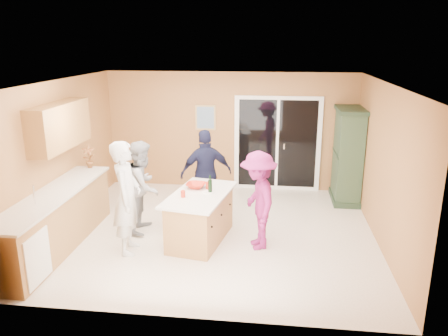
# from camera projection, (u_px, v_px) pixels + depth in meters

# --- Properties ---
(floor) EXTENTS (5.50, 5.50, 0.00)m
(floor) POSITION_uv_depth(u_px,v_px,m) (215.00, 232.00, 7.69)
(floor) COLOR white
(floor) RESTS_ON ground
(ceiling) EXTENTS (5.50, 5.00, 0.10)m
(ceiling) POSITION_uv_depth(u_px,v_px,m) (214.00, 82.00, 6.96)
(ceiling) COLOR white
(ceiling) RESTS_ON wall_back
(wall_back) EXTENTS (5.50, 0.10, 2.60)m
(wall_back) POSITION_uv_depth(u_px,v_px,m) (230.00, 131.00, 9.70)
(wall_back) COLOR #C37C50
(wall_back) RESTS_ON ground
(wall_front) EXTENTS (5.50, 0.10, 2.60)m
(wall_front) POSITION_uv_depth(u_px,v_px,m) (183.00, 219.00, 4.94)
(wall_front) COLOR #C37C50
(wall_front) RESTS_ON ground
(wall_left) EXTENTS (0.10, 5.00, 2.60)m
(wall_left) POSITION_uv_depth(u_px,v_px,m) (59.00, 156.00, 7.64)
(wall_left) COLOR #C37C50
(wall_left) RESTS_ON ground
(wall_right) EXTENTS (0.10, 5.00, 2.60)m
(wall_right) POSITION_uv_depth(u_px,v_px,m) (384.00, 166.00, 7.01)
(wall_right) COLOR #C37C50
(wall_right) RESTS_ON ground
(left_cabinet_run) EXTENTS (0.65, 3.05, 1.24)m
(left_cabinet_run) POSITION_uv_depth(u_px,v_px,m) (51.00, 225.00, 6.84)
(left_cabinet_run) COLOR #A47440
(left_cabinet_run) RESTS_ON floor
(upper_cabinets) EXTENTS (0.35, 1.60, 0.75)m
(upper_cabinets) POSITION_uv_depth(u_px,v_px,m) (60.00, 126.00, 7.27)
(upper_cabinets) COLOR #A47440
(upper_cabinets) RESTS_ON wall_left
(sliding_door) EXTENTS (1.90, 0.07, 2.10)m
(sliding_door) POSITION_uv_depth(u_px,v_px,m) (277.00, 144.00, 9.62)
(sliding_door) COLOR white
(sliding_door) RESTS_ON floor
(framed_picture) EXTENTS (0.46, 0.04, 0.56)m
(framed_picture) POSITION_uv_depth(u_px,v_px,m) (205.00, 118.00, 9.66)
(framed_picture) COLOR tan
(framed_picture) RESTS_ON wall_back
(kitchen_island) EXTENTS (1.12, 1.71, 0.83)m
(kitchen_island) POSITION_uv_depth(u_px,v_px,m) (200.00, 218.00, 7.27)
(kitchen_island) COLOR #A47440
(kitchen_island) RESTS_ON floor
(green_hutch) EXTENTS (0.56, 1.06, 1.95)m
(green_hutch) POSITION_uv_depth(u_px,v_px,m) (348.00, 157.00, 8.95)
(green_hutch) COLOR #213523
(green_hutch) RESTS_ON floor
(woman_white) EXTENTS (0.51, 0.71, 1.80)m
(woman_white) POSITION_uv_depth(u_px,v_px,m) (127.00, 198.00, 6.75)
(woman_white) COLOR silver
(woman_white) RESTS_ON floor
(woman_grey) EXTENTS (0.61, 0.79, 1.61)m
(woman_grey) POSITION_uv_depth(u_px,v_px,m) (143.00, 186.00, 7.57)
(woman_grey) COLOR #959597
(woman_grey) RESTS_ON floor
(woman_navy) EXTENTS (1.06, 0.75, 1.67)m
(woman_navy) POSITION_uv_depth(u_px,v_px,m) (206.00, 173.00, 8.21)
(woman_navy) COLOR #181A36
(woman_navy) RESTS_ON floor
(woman_magenta) EXTENTS (0.85, 1.15, 1.60)m
(woman_magenta) POSITION_uv_depth(u_px,v_px,m) (258.00, 201.00, 6.93)
(woman_magenta) COLOR #911F65
(woman_magenta) RESTS_ON floor
(serving_bowl) EXTENTS (0.35, 0.35, 0.08)m
(serving_bowl) POSITION_uv_depth(u_px,v_px,m) (196.00, 185.00, 7.42)
(serving_bowl) COLOR #B52714
(serving_bowl) RESTS_ON kitchen_island
(tulip_vase) EXTENTS (0.27, 0.23, 0.43)m
(tulip_vase) POSITION_uv_depth(u_px,v_px,m) (89.00, 157.00, 8.15)
(tulip_vase) COLOR red
(tulip_vase) RESTS_ON left_cabinet_run
(tumbler_near) EXTENTS (0.10, 0.10, 0.11)m
(tumbler_near) POSITION_uv_depth(u_px,v_px,m) (183.00, 194.00, 6.97)
(tumbler_near) COLOR #B52714
(tumbler_near) RESTS_ON kitchen_island
(tumbler_far) EXTENTS (0.10, 0.10, 0.12)m
(tumbler_far) POSITION_uv_depth(u_px,v_px,m) (208.00, 185.00, 7.36)
(tumbler_far) COLOR #B52714
(tumbler_far) RESTS_ON kitchen_island
(wine_bottle) EXTENTS (0.07, 0.07, 0.29)m
(wine_bottle) POSITION_uv_depth(u_px,v_px,m) (210.00, 186.00, 7.17)
(wine_bottle) COLOR black
(wine_bottle) RESTS_ON kitchen_island
(white_plate) EXTENTS (0.21, 0.21, 0.01)m
(white_plate) POSITION_uv_depth(u_px,v_px,m) (207.00, 192.00, 7.19)
(white_plate) COLOR white
(white_plate) RESTS_ON kitchen_island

